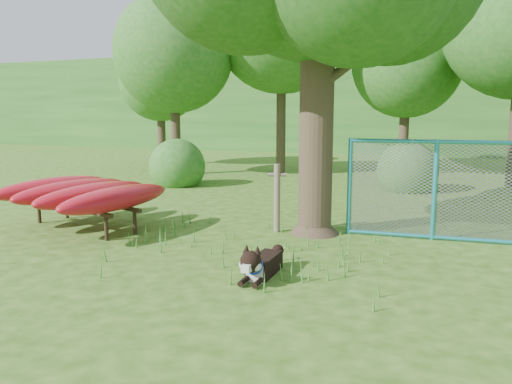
% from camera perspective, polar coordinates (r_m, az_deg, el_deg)
% --- Properties ---
extents(ground, '(80.00, 80.00, 0.00)m').
position_cam_1_polar(ground, '(7.55, -4.80, -8.76)').
color(ground, '#285210').
rests_on(ground, ground).
extents(wooden_post, '(0.36, 0.20, 1.33)m').
position_cam_1_polar(wooden_post, '(9.68, 2.42, -0.49)').
color(wooden_post, '#615849').
rests_on(wooden_post, ground).
extents(kayak_rack, '(3.20, 3.45, 0.95)m').
position_cam_1_polar(kayak_rack, '(10.55, -19.13, -0.08)').
color(kayak_rack, black).
rests_on(kayak_rack, ground).
extents(husky_dog, '(0.32, 1.28, 0.57)m').
position_cam_1_polar(husky_dog, '(7.07, 0.48, -8.28)').
color(husky_dog, black).
rests_on(husky_dog, ground).
extents(fence_section, '(3.14, 0.29, 3.06)m').
position_cam_1_polar(fence_section, '(9.59, 19.73, 0.20)').
color(fence_section, teal).
rests_on(fence_section, ground).
extents(wildflower_clump, '(0.10, 0.10, 0.22)m').
position_cam_1_polar(wildflower_clump, '(7.91, 3.01, -6.57)').
color(wildflower_clump, '#40842B').
rests_on(wildflower_clump, ground).
extents(bg_tree_a, '(4.40, 4.40, 6.70)m').
position_cam_1_polar(bg_tree_a, '(19.22, -9.39, 15.39)').
color(bg_tree_a, '#36291D').
rests_on(bg_tree_a, ground).
extents(bg_tree_b, '(5.20, 5.20, 8.22)m').
position_cam_1_polar(bg_tree_b, '(19.74, 2.96, 18.62)').
color(bg_tree_b, '#36291D').
rests_on(bg_tree_b, ground).
extents(bg_tree_c, '(4.00, 4.00, 6.12)m').
position_cam_1_polar(bg_tree_c, '(19.60, 16.87, 13.89)').
color(bg_tree_c, '#36291D').
rests_on(bg_tree_c, ground).
extents(bg_tree_f, '(3.60, 3.60, 5.55)m').
position_cam_1_polar(bg_tree_f, '(23.00, -10.91, 12.38)').
color(bg_tree_f, '#36291D').
rests_on(bg_tree_f, ground).
extents(shrub_left, '(1.80, 1.80, 1.80)m').
position_cam_1_polar(shrub_left, '(16.34, -8.94, 0.77)').
color(shrub_left, '#26601F').
rests_on(shrub_left, ground).
extents(shrub_mid, '(1.80, 1.80, 1.80)m').
position_cam_1_polar(shrub_mid, '(15.66, 16.80, 0.15)').
color(shrub_mid, '#26601F').
rests_on(shrub_mid, ground).
extents(wooded_hillside, '(80.00, 12.00, 6.00)m').
position_cam_1_polar(wooded_hillside, '(34.60, 16.36, 9.77)').
color(wooded_hillside, '#26601F').
rests_on(wooded_hillside, ground).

